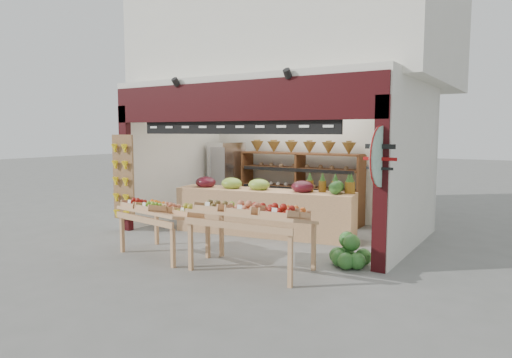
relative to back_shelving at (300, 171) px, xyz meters
The scene contains 11 objects.
ground 2.23m from the back_shelving, 87.41° to the right, with size 60.00×60.00×0.00m, color slate.
shop_structure 2.74m from the back_shelving, 72.11° to the right, with size 6.36×5.12×5.40m.
banana_board 4.04m from the back_shelving, 130.93° to the right, with size 0.60×0.15×1.80m.
gift_sign 4.18m from the back_shelving, 46.83° to the right, with size 0.04×0.93×0.92m.
back_shelving is the anchor object (origin of this frame).
refrigerator 2.04m from the back_shelving, behind, with size 0.72×0.72×1.84m, color silver.
cardboard_stack 1.73m from the back_shelving, 132.69° to the right, with size 1.09×0.88×0.73m.
mid_counter 1.87m from the back_shelving, 88.66° to the right, with size 3.78×1.35×1.15m.
display_table_left 4.02m from the back_shelving, 99.81° to the right, with size 1.63×1.07×0.98m.
display_table_right 4.08m from the back_shelving, 73.32° to the right, with size 1.85×1.12×1.11m.
watermelon_pile 3.83m from the back_shelving, 51.04° to the right, with size 0.65×0.66×0.50m.
Camera 1 is at (4.77, -7.74, 2.12)m, focal length 32.00 mm.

